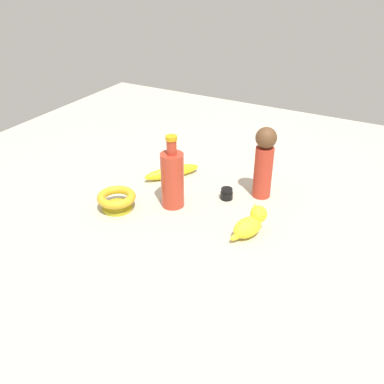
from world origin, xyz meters
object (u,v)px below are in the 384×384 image
(cat_figurine, at_px, (250,224))
(banana, at_px, (172,172))
(bowl, at_px, (117,199))
(nail_polish_jar, at_px, (227,194))
(person_figure_adult, at_px, (264,161))
(bottle_tall, at_px, (172,179))

(cat_figurine, bearing_deg, banana, 152.94)
(bowl, relative_size, nail_polish_jar, 2.94)
(bowl, height_order, person_figure_adult, person_figure_adult)
(bottle_tall, relative_size, nail_polish_jar, 5.78)
(cat_figurine, distance_m, bottle_tall, 0.27)
(person_figure_adult, height_order, bottle_tall, person_figure_adult)
(banana, distance_m, bowl, 0.25)
(cat_figurine, xyz_separation_m, nail_polish_jar, (-0.13, 0.14, -0.02))
(cat_figurine, height_order, nail_polish_jar, cat_figurine)
(bowl, distance_m, bottle_tall, 0.17)
(person_figure_adult, bearing_deg, banana, -174.69)
(nail_polish_jar, bearing_deg, bottle_tall, -137.72)
(bowl, distance_m, nail_polish_jar, 0.34)
(bowl, distance_m, person_figure_adult, 0.46)
(person_figure_adult, bearing_deg, bottle_tall, -139.36)
(bottle_tall, bearing_deg, bowl, -145.03)
(bowl, relative_size, bottle_tall, 0.51)
(cat_figurine, relative_size, banana, 0.62)
(banana, distance_m, nail_polish_jar, 0.22)
(bowl, bearing_deg, person_figure_adult, 38.56)
(banana, bearing_deg, person_figure_adult, -48.55)
(cat_figurine, bearing_deg, nail_polish_jar, 133.53)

